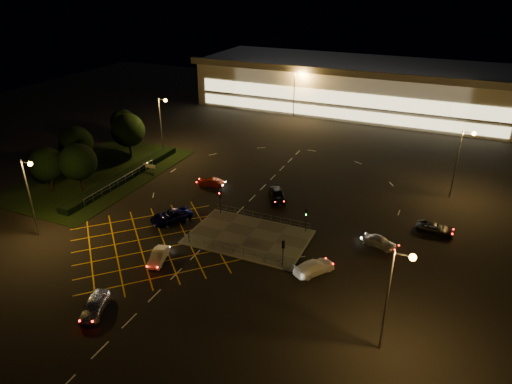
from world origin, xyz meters
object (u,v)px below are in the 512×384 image
at_px(car_right_silver, 380,242).
at_px(car_circ_red, 211,182).
at_px(car_near_silver, 94,305).
at_px(car_east_grey, 435,228).
at_px(signal_se, 283,248).
at_px(signal_ne, 306,216).
at_px(car_queue_white, 158,256).
at_px(car_far_dkgrey, 277,195).
at_px(signal_nw, 220,198).
at_px(signal_sw, 188,226).
at_px(car_approach_white, 314,267).
at_px(car_left_blue, 171,216).

distance_m(car_right_silver, car_circ_red, 27.32).
relative_size(car_near_silver, car_circ_red, 1.19).
relative_size(car_circ_red, car_east_grey, 0.84).
height_order(signal_se, signal_ne, same).
distance_m(signal_se, car_right_silver, 12.44).
height_order(signal_se, car_queue_white, signal_se).
height_order(car_queue_white, car_east_grey, car_queue_white).
bearing_deg(car_far_dkgrey, signal_nw, -158.90).
bearing_deg(car_east_grey, signal_sw, 122.17).
relative_size(signal_nw, car_far_dkgrey, 0.63).
bearing_deg(car_queue_white, car_east_grey, 18.59).
relative_size(car_far_dkgrey, car_east_grey, 1.10).
bearing_deg(car_circ_red, signal_se, 39.39).
xyz_separation_m(signal_ne, car_circ_red, (-17.40, 7.19, -1.75)).
distance_m(signal_ne, car_right_silver, 9.21).
height_order(signal_nw, car_queue_white, signal_nw).
bearing_deg(signal_sw, car_east_grey, -151.67).
relative_size(car_near_silver, car_approach_white, 0.92).
relative_size(signal_se, signal_ne, 1.00).
xyz_separation_m(signal_nw, car_east_grey, (26.76, 6.44, -1.74)).
bearing_deg(car_near_silver, car_left_blue, 79.14).
xyz_separation_m(car_queue_white, car_east_grey, (27.85, 19.18, -0.03)).
xyz_separation_m(car_queue_white, car_right_silver, (22.14, 13.12, 0.03)).
height_order(car_far_dkgrey, car_circ_red, car_far_dkgrey).
bearing_deg(car_approach_white, car_right_silver, -89.88).
distance_m(car_queue_white, car_right_silver, 25.73).
relative_size(car_far_dkgrey, car_right_silver, 1.24).
distance_m(signal_se, signal_nw, 14.41).
distance_m(signal_sw, car_left_blue, 6.29).
distance_m(car_queue_white, car_east_grey, 33.82).
relative_size(signal_sw, car_far_dkgrey, 0.63).
distance_m(signal_nw, car_left_blue, 6.78).
bearing_deg(car_queue_white, car_right_silver, 14.68).
relative_size(car_queue_white, car_right_silver, 1.00).
relative_size(car_queue_white, car_left_blue, 0.74).
distance_m(car_near_silver, car_east_grey, 40.47).
height_order(car_right_silver, car_east_grey, car_right_silver).
xyz_separation_m(signal_sw, signal_se, (12.00, 0.00, 0.00)).
height_order(signal_se, car_east_grey, signal_se).
xyz_separation_m(signal_sw, car_approach_white, (15.50, 0.30, -1.66)).
xyz_separation_m(car_right_silver, car_circ_red, (-26.45, 6.82, -0.06)).
relative_size(car_near_silver, car_east_grey, 0.99).
bearing_deg(car_approach_white, car_circ_red, -0.81).
xyz_separation_m(car_far_dkgrey, car_right_silver, (15.63, -6.61, -0.04)).
bearing_deg(car_circ_red, car_near_silver, -2.47).
height_order(signal_nw, car_far_dkgrey, signal_nw).
height_order(signal_nw, car_near_silver, signal_nw).
distance_m(signal_se, signal_ne, 7.99).
height_order(car_near_silver, car_approach_white, car_near_silver).
bearing_deg(car_near_silver, car_queue_white, 65.11).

